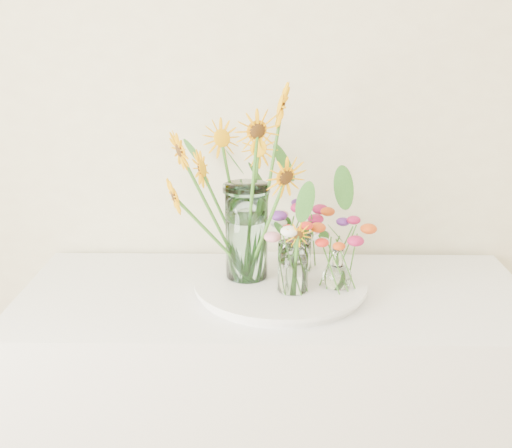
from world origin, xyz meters
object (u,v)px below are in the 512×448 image
Objects in this scene: small_vase_a at (293,268)px; tray at (281,288)px; small_vase_b at (338,269)px; small_vase_c at (300,252)px; mason_jar at (247,232)px; counter at (273,431)px.

tray is at bearing 117.76° from small_vase_a.
small_vase_b is (0.12, 0.02, -0.01)m from small_vase_a.
small_vase_b reaches higher than small_vase_c.
mason_jar is at bearing 163.90° from small_vase_b.
counter is at bearing -173.53° from tray.
small_vase_b is at bearing -10.77° from counter.
counter is at bearing -26.49° from mason_jar.
mason_jar is at bearing 153.51° from counter.
mason_jar is 0.18m from small_vase_c.
small_vase_c is at bearing 21.23° from mason_jar.
small_vase_a is 1.22× the size of small_vase_c.
tray is at bearing -21.52° from mason_jar.
mason_jar reaches higher than tray.
small_vase_a is (0.05, -0.06, 0.54)m from counter.
small_vase_a is at bearing -168.44° from small_vase_b.
tray is (0.02, 0.00, 0.46)m from counter.
counter is 3.12× the size of tray.
mason_jar is 2.37× the size of small_vase_b.
small_vase_a is 0.16m from small_vase_c.
counter is 0.62m from mason_jar.
small_vase_a is (0.12, -0.10, -0.07)m from mason_jar.
small_vase_c is (0.07, 0.10, 0.53)m from counter.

